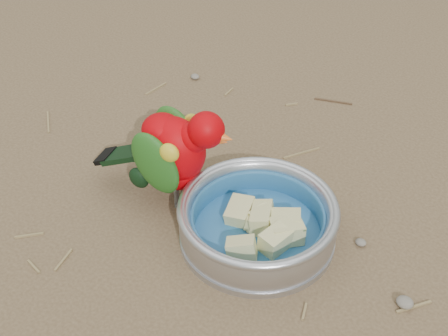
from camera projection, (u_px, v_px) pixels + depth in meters
The scene contains 6 objects.
ground at pixel (198, 240), 0.87m from camera, with size 60.00×60.00×0.00m, color brown.
food_bowl at pixel (257, 234), 0.86m from camera, with size 0.22×0.22×0.02m, color #B2B2BA.
bowl_wall at pixel (258, 218), 0.85m from camera, with size 0.22×0.22×0.04m, color #B2B2BA, non-canonical shape.
fruit_wedges at pixel (258, 222), 0.85m from camera, with size 0.13×0.13×0.03m, color #CFC984, non-canonical shape.
lory_parrot at pixel (175, 157), 0.88m from camera, with size 0.09×0.20×0.16m, color #B00005, non-canonical shape.
ground_debris at pixel (256, 220), 0.89m from camera, with size 0.90×0.80×0.01m, color olive, non-canonical shape.
Camera 1 is at (0.38, -0.48, 0.62)m, focal length 50.00 mm.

